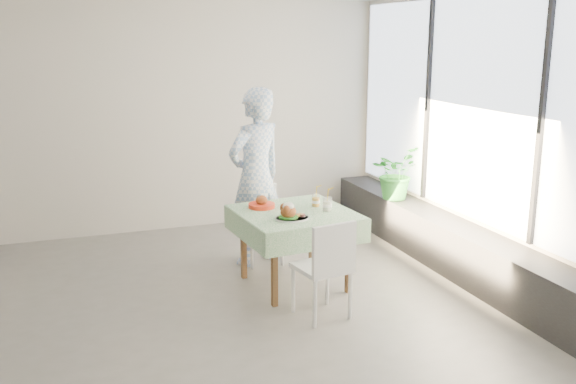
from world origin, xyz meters
name	(u,v)px	position (x,y,z in m)	size (l,w,h in m)	color
floor	(185,309)	(0.00, 0.00, 0.00)	(6.00, 6.00, 0.00)	#615F5C
wall_back	(140,118)	(0.00, 2.50, 1.40)	(6.00, 0.02, 2.80)	beige
wall_front	(272,242)	(0.00, -2.50, 1.40)	(6.00, 0.02, 2.80)	beige
wall_right	(479,136)	(3.00, 0.00, 1.40)	(0.02, 5.00, 2.80)	beige
window_pane	(479,110)	(2.97, 0.00, 1.65)	(0.01, 4.80, 2.18)	#D1E0F9
window_ledge	(455,248)	(2.80, 0.00, 0.25)	(0.40, 4.80, 0.50)	black
cafe_table	(295,240)	(1.12, 0.20, 0.46)	(1.13, 1.13, 0.74)	brown
chair_far	(263,239)	(1.03, 0.94, 0.25)	(0.41, 0.41, 0.82)	white
chair_near	(322,287)	(1.09, -0.56, 0.27)	(0.48, 0.48, 0.87)	white
diner	(256,177)	(0.96, 0.95, 0.93)	(0.68, 0.45, 1.86)	#82A4D0
main_dish	(290,214)	(0.98, -0.04, 0.80)	(0.31, 0.31, 0.16)	white
juice_cup_orange	(316,201)	(1.38, 0.30, 0.80)	(0.09, 0.09, 0.24)	white
juice_cup_lemonade	(327,205)	(1.42, 0.12, 0.80)	(0.09, 0.09, 0.26)	white
second_dish	(262,204)	(0.87, 0.44, 0.78)	(0.26, 0.26, 0.12)	red
potted_plant	(395,172)	(2.72, 1.16, 0.81)	(0.56, 0.49, 0.62)	#2A7F2A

